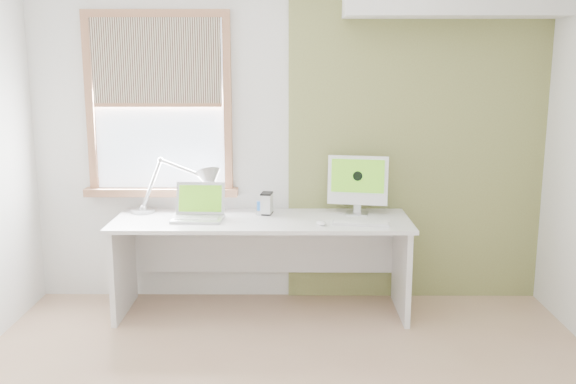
{
  "coord_description": "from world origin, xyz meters",
  "views": [
    {
      "loc": [
        0.03,
        -3.19,
        1.85
      ],
      "look_at": [
        0.0,
        1.05,
        1.0
      ],
      "focal_mm": 39.58,
      "sensor_mm": 36.0,
      "label": 1
    }
  ],
  "objects_px": {
    "laptop": "(199,210)",
    "external_drive": "(267,203)",
    "imac": "(358,182)",
    "desk": "(262,242)",
    "desk_lamp": "(197,184)"
  },
  "relations": [
    {
      "from": "external_drive",
      "to": "imac",
      "type": "xyz_separation_m",
      "value": [
        0.69,
        0.02,
        0.17
      ]
    },
    {
      "from": "desk_lamp",
      "to": "external_drive",
      "type": "height_order",
      "value": "desk_lamp"
    },
    {
      "from": "desk",
      "to": "desk_lamp",
      "type": "relative_size",
      "value": 2.89
    },
    {
      "from": "imac",
      "to": "external_drive",
      "type": "bearing_deg",
      "value": -178.5
    },
    {
      "from": "laptop",
      "to": "imac",
      "type": "bearing_deg",
      "value": 7.95
    },
    {
      "from": "laptop",
      "to": "external_drive",
      "type": "xyz_separation_m",
      "value": [
        0.5,
        0.15,
        0.02
      ]
    },
    {
      "from": "desk",
      "to": "laptop",
      "type": "bearing_deg",
      "value": -173.75
    },
    {
      "from": "desk",
      "to": "laptop",
      "type": "height_order",
      "value": "laptop"
    },
    {
      "from": "external_drive",
      "to": "desk",
      "type": "bearing_deg",
      "value": -108.11
    },
    {
      "from": "laptop",
      "to": "imac",
      "type": "distance_m",
      "value": 1.22
    },
    {
      "from": "desk",
      "to": "desk_lamp",
      "type": "height_order",
      "value": "desk_lamp"
    },
    {
      "from": "imac",
      "to": "desk",
      "type": "bearing_deg",
      "value": -170.96
    },
    {
      "from": "laptop",
      "to": "imac",
      "type": "height_order",
      "value": "imac"
    },
    {
      "from": "desk",
      "to": "external_drive",
      "type": "distance_m",
      "value": 0.3
    },
    {
      "from": "desk_lamp",
      "to": "laptop",
      "type": "xyz_separation_m",
      "value": [
        0.04,
        -0.17,
        -0.16
      ]
    }
  ]
}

